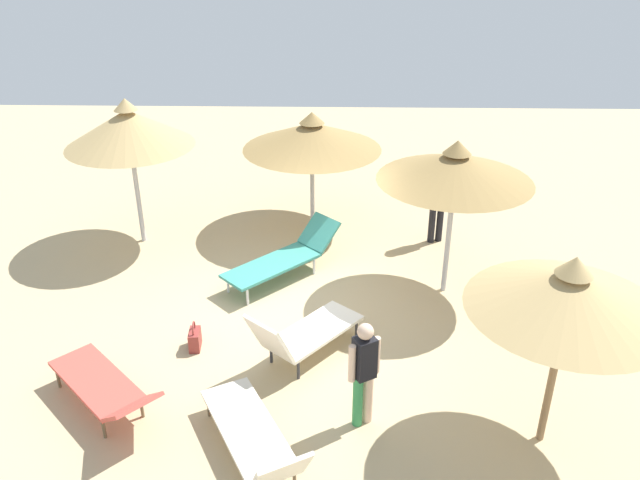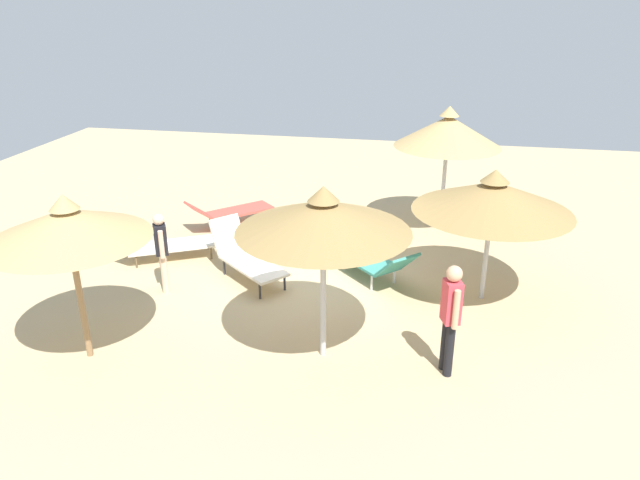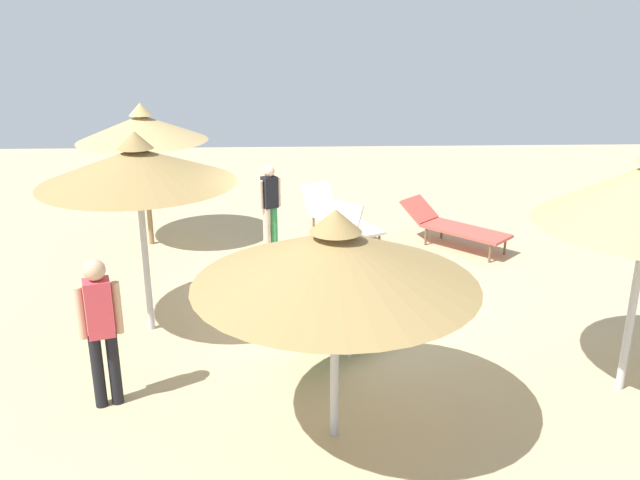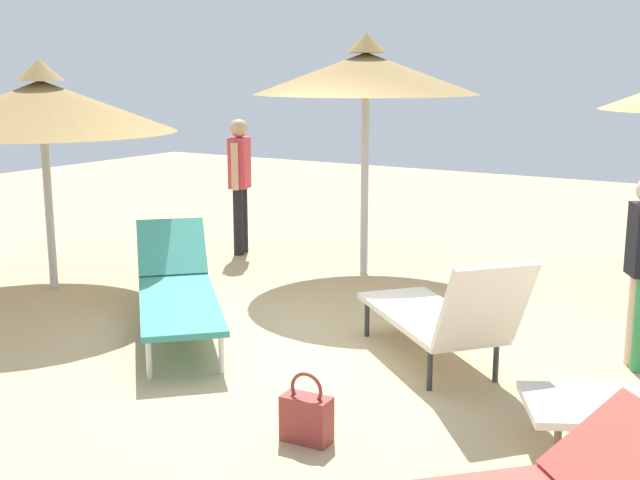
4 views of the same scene
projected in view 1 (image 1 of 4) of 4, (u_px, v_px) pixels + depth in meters
name	position (u px, v px, depth m)	size (l,w,h in m)	color
ground	(301.00, 309.00, 10.77)	(24.00, 24.00, 0.10)	tan
parasol_umbrella_near_right	(456.00, 167.00, 10.18)	(2.50, 2.50, 2.71)	#B2B2B7
parasol_umbrella_far_left	(128.00, 128.00, 11.81)	(2.37, 2.37, 2.87)	#B2B2B7
parasol_umbrella_far_right	(570.00, 292.00, 7.11)	(2.29, 2.29, 2.59)	olive
parasol_umbrella_back	(312.00, 136.00, 12.59)	(2.74, 2.74, 2.42)	#B2B2B7
lounge_chair_edge	(255.00, 438.00, 7.61)	(1.54, 2.14, 0.83)	silver
lounge_chair_near_left	(301.00, 333.00, 9.31)	(1.71, 1.83, 1.03)	silver
lounge_chair_front	(105.00, 387.00, 8.34)	(1.89, 1.89, 0.75)	#CC4C3F
lounge_chair_center	(284.00, 257.00, 11.42)	(2.09, 2.07, 0.85)	teal
person_standing_near_right	(364.00, 370.00, 7.96)	(0.40, 0.31, 1.52)	beige
person_standing_far_left	(438.00, 196.00, 12.41)	(0.44, 0.30, 1.71)	black
handbag	(195.00, 339.00, 9.67)	(0.18, 0.32, 0.46)	maroon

